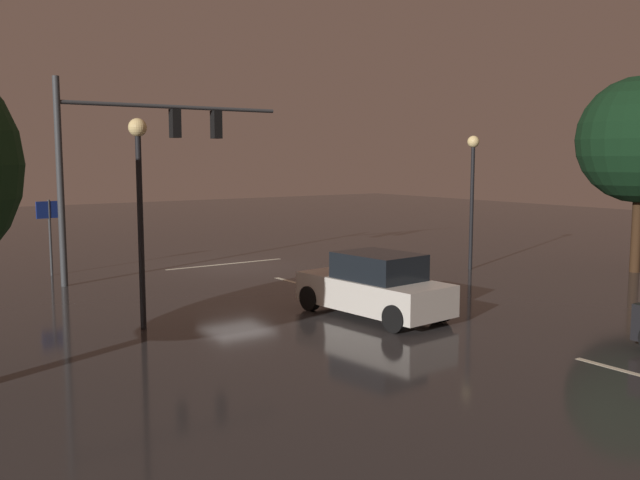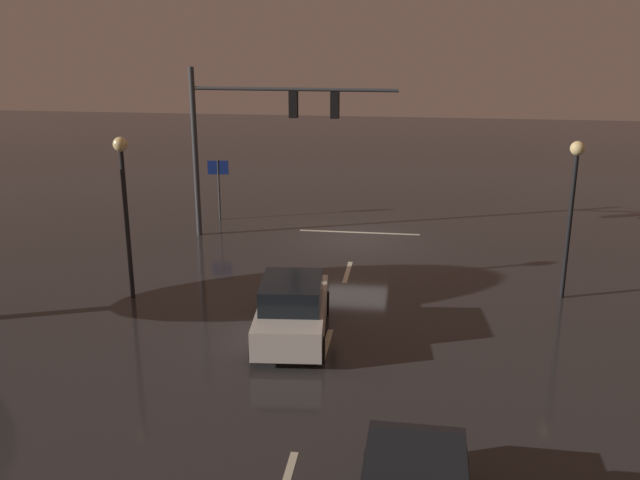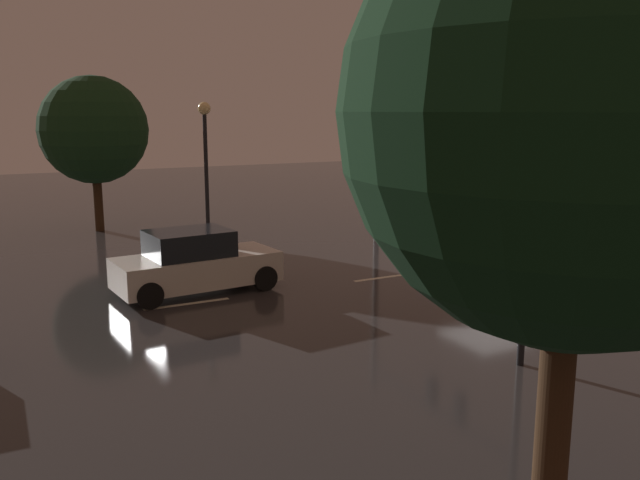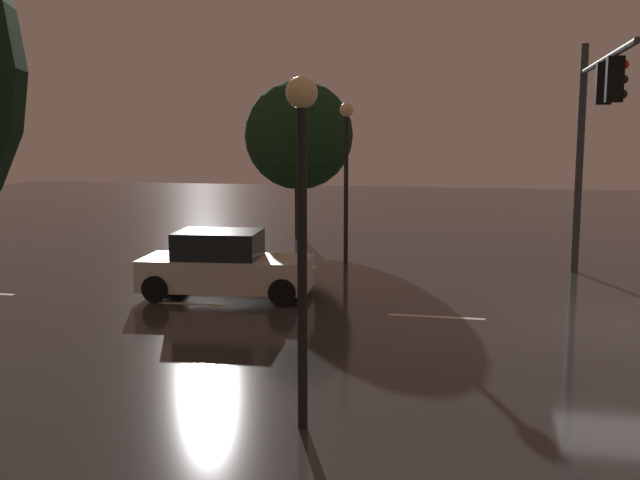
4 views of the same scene
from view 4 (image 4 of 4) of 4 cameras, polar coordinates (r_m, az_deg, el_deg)
The scene contains 8 objects.
ground_plane at distance 17.77m, azimuth 21.86°, elevation -6.11°, with size 80.00×80.00×0.00m, color #2D2B2B.
traffic_signal_assembly at distance 21.09m, azimuth 20.09°, elevation 8.85°, with size 8.08×0.47×6.73m.
lane_dash_far at distance 17.53m, azimuth 8.81°, elevation -5.77°, with size 2.20×0.16×0.01m, color beige.
lane_dash_mid at distance 18.85m, azimuth -9.78°, elevation -4.80°, with size 2.20×0.16×0.01m, color beige.
car_approaching at distance 19.41m, azimuth -7.24°, elevation -1.97°, with size 2.24×4.49×1.70m.
street_lamp_left_kerb at distance 10.36m, azimuth -1.38°, elevation 4.12°, with size 0.44×0.44×4.97m.
street_lamp_right_kerb at distance 23.88m, azimuth 2.00°, elevation 6.69°, with size 0.44×0.44×5.09m.
tree_right_near at distance 29.68m, azimuth -1.61°, elevation 7.93°, with size 4.25×4.25×6.17m.
Camera 4 is at (-16.98, 3.02, 4.25)m, focal length 42.19 mm.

